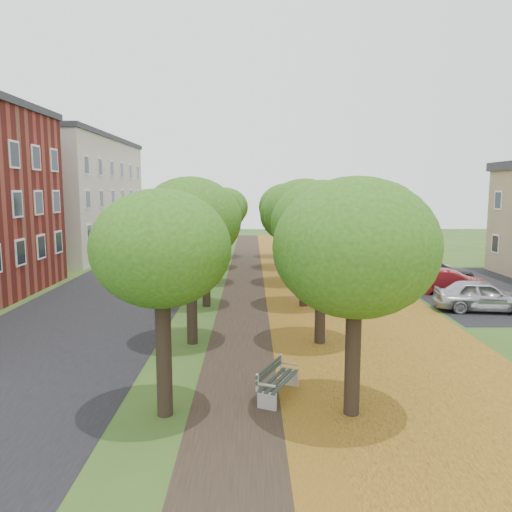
{
  "coord_description": "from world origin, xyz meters",
  "views": [
    {
      "loc": [
        0.02,
        -12.2,
        5.76
      ],
      "look_at": [
        0.25,
        12.05,
        2.5
      ],
      "focal_mm": 35.0,
      "sensor_mm": 36.0,
      "label": 1
    }
  ],
  "objects_px": {
    "bench": "(277,380)",
    "car_grey": "(433,273)",
    "car_silver": "(483,296)",
    "car_white": "(419,267)",
    "car_red": "(450,282)"
  },
  "relations": [
    {
      "from": "car_red",
      "to": "car_grey",
      "type": "bearing_deg",
      "value": 17.33
    },
    {
      "from": "car_silver",
      "to": "car_red",
      "type": "height_order",
      "value": "car_silver"
    },
    {
      "from": "car_red",
      "to": "car_grey",
      "type": "distance_m",
      "value": 2.65
    },
    {
      "from": "car_red",
      "to": "car_white",
      "type": "distance_m",
      "value": 5.15
    },
    {
      "from": "bench",
      "to": "car_white",
      "type": "xyz_separation_m",
      "value": [
        10.27,
        18.79,
        0.21
      ]
    },
    {
      "from": "car_white",
      "to": "bench",
      "type": "bearing_deg",
      "value": 128.52
    },
    {
      "from": "car_red",
      "to": "car_white",
      "type": "bearing_deg",
      "value": 17.33
    },
    {
      "from": "bench",
      "to": "car_grey",
      "type": "bearing_deg",
      "value": -7.99
    },
    {
      "from": "car_red",
      "to": "car_grey",
      "type": "height_order",
      "value": "car_grey"
    },
    {
      "from": "bench",
      "to": "car_silver",
      "type": "xyz_separation_m",
      "value": [
        10.27,
        9.78,
        0.28
      ]
    },
    {
      "from": "bench",
      "to": "car_grey",
      "type": "xyz_separation_m",
      "value": [
        10.27,
        16.3,
        0.27
      ]
    },
    {
      "from": "car_grey",
      "to": "car_silver",
      "type": "bearing_deg",
      "value": 173.02
    },
    {
      "from": "car_silver",
      "to": "car_white",
      "type": "relative_size",
      "value": 0.9
    },
    {
      "from": "car_red",
      "to": "car_white",
      "type": "height_order",
      "value": "car_white"
    },
    {
      "from": "car_silver",
      "to": "car_white",
      "type": "xyz_separation_m",
      "value": [
        0.0,
        9.02,
        -0.07
      ]
    }
  ]
}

